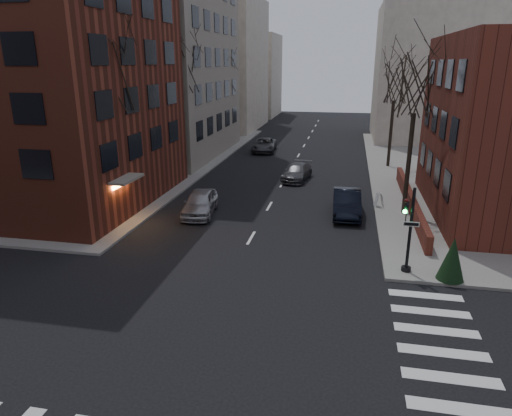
{
  "coord_description": "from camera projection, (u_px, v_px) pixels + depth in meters",
  "views": [
    {
      "loc": [
        4.97,
        -11.28,
        9.43
      ],
      "look_at": [
        0.41,
        11.34,
        2.0
      ],
      "focal_mm": 32.0,
      "sensor_mm": 36.0,
      "label": 1
    }
  ],
  "objects": [
    {
      "name": "tree_left_c",
      "position": [
        226.0,
        75.0,
        50.87
      ],
      "size": [
        3.96,
        3.96,
        9.72
      ],
      "color": "#2D231C",
      "rests_on": "sidewalk_far_left"
    },
    {
      "name": "ground",
      "position": [
        172.0,
        376.0,
        14.35
      ],
      "size": [
        160.0,
        160.0,
        0.0
      ],
      "primitive_type": "plane",
      "color": "black",
      "rests_on": "ground"
    },
    {
      "name": "tree_left_b",
      "position": [
        182.0,
        68.0,
        37.54
      ],
      "size": [
        4.4,
        4.4,
        10.8
      ],
      "color": "#2D231C",
      "rests_on": "sidewalk_far_left"
    },
    {
      "name": "building_distant_lb",
      "position": [
        250.0,
        76.0,
        81.84
      ],
      "size": [
        10.0,
        12.0,
        14.0
      ],
      "primitive_type": "cube",
      "color": "beige",
      "rests_on": "ground"
    },
    {
      "name": "tree_right_b",
      "position": [
        395.0,
        83.0,
        40.23
      ],
      "size": [
        3.74,
        3.74,
        9.18
      ],
      "color": "#2D231C",
      "rests_on": "sidewalk_far_right"
    },
    {
      "name": "sandwich_board",
      "position": [
        379.0,
        200.0,
        30.51
      ],
      "size": [
        0.52,
        0.64,
        0.91
      ],
      "primitive_type": "cube",
      "rotation": [
        0.0,
        0.0,
        0.22
      ],
      "color": "white",
      "rests_on": "sidewalk_far_right"
    },
    {
      "name": "building_distant_la",
      "position": [
        211.0,
        65.0,
        65.74
      ],
      "size": [
        14.0,
        16.0,
        18.0
      ],
      "primitive_type": "cube",
      "color": "beige",
      "rests_on": "ground"
    },
    {
      "name": "parked_sedan",
      "position": [
        347.0,
        203.0,
        29.14
      ],
      "size": [
        1.88,
        4.96,
        1.62
      ],
      "primitive_type": "imported",
      "rotation": [
        0.0,
        0.0,
        0.03
      ],
      "color": "black",
      "rests_on": "ground"
    },
    {
      "name": "car_lane_gray",
      "position": [
        297.0,
        172.0,
        37.85
      ],
      "size": [
        2.45,
        4.75,
        1.32
      ],
      "primitive_type": "imported",
      "rotation": [
        0.0,
        0.0,
        -0.14
      ],
      "color": "#434449",
      "rests_on": "ground"
    },
    {
      "name": "sidewalk_far_left",
      "position": [
        16.0,
        155.0,
        47.78
      ],
      "size": [
        44.0,
        44.0,
        0.15
      ],
      "primitive_type": "cube",
      "color": "gray",
      "rests_on": "ground"
    },
    {
      "name": "low_wall_right",
      "position": [
        410.0,
        201.0,
        30.13
      ],
      "size": [
        0.35,
        16.0,
        1.0
      ],
      "primitive_type": "cube",
      "color": "#5E241B",
      "rests_on": "sidewalk_far_right"
    },
    {
      "name": "building_distant_ra",
      "position": [
        435.0,
        74.0,
        55.73
      ],
      "size": [
        14.0,
        14.0,
        16.0
      ],
      "primitive_type": "cube",
      "color": "beige",
      "rests_on": "ground"
    },
    {
      "name": "car_lane_silver",
      "position": [
        200.0,
        203.0,
        29.24
      ],
      "size": [
        2.4,
        4.81,
        1.58
      ],
      "primitive_type": "imported",
      "rotation": [
        0.0,
        0.0,
        0.12
      ],
      "color": "#AAAAB0",
      "rests_on": "ground"
    },
    {
      "name": "building_left_brick",
      "position": [
        34.0,
        68.0,
        29.91
      ],
      "size": [
        15.0,
        15.0,
        18.0
      ],
      "primitive_type": "cube",
      "color": "maroon",
      "rests_on": "ground"
    },
    {
      "name": "streetlamp_near",
      "position": [
        174.0,
        132.0,
        35.12
      ],
      "size": [
        0.36,
        0.36,
        6.28
      ],
      "color": "black",
      "rests_on": "sidewalk_far_left"
    },
    {
      "name": "tree_right_a",
      "position": [
        417.0,
        86.0,
        27.03
      ],
      "size": [
        3.96,
        3.96,
        9.72
      ],
      "color": "#2D231C",
      "rests_on": "sidewalk_far_right"
    },
    {
      "name": "building_left_tan",
      "position": [
        129.0,
        13.0,
        44.98
      ],
      "size": [
        18.0,
        18.0,
        28.0
      ],
      "primitive_type": "cube",
      "color": "gray",
      "rests_on": "ground"
    },
    {
      "name": "traffic_signal",
      "position": [
        408.0,
        235.0,
        20.67
      ],
      "size": [
        0.76,
        0.44,
        4.0
      ],
      "color": "black",
      "rests_on": "sidewalk_far_right"
    },
    {
      "name": "tree_left_a",
      "position": [
        110.0,
        79.0,
        26.48
      ],
      "size": [
        4.18,
        4.18,
        10.26
      ],
      "color": "#2D231C",
      "rests_on": "sidewalk_far_left"
    },
    {
      "name": "car_lane_far",
      "position": [
        264.0,
        145.0,
        49.81
      ],
      "size": [
        2.8,
        5.34,
        1.44
      ],
      "primitive_type": "imported",
      "rotation": [
        0.0,
        0.0,
        0.08
      ],
      "color": "#404045",
      "rests_on": "ground"
    },
    {
      "name": "evergreen_shrub",
      "position": [
        452.0,
        259.0,
        20.09
      ],
      "size": [
        1.52,
        1.52,
        1.98
      ],
      "primitive_type": "cone",
      "rotation": [
        0.0,
        0.0,
        0.35
      ],
      "color": "black",
      "rests_on": "sidewalk_far_right"
    },
    {
      "name": "streetlamp_far",
      "position": [
        236.0,
        108.0,
        53.79
      ],
      "size": [
        0.36,
        0.36,
        6.28
      ],
      "color": "black",
      "rests_on": "sidewalk_far_left"
    }
  ]
}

